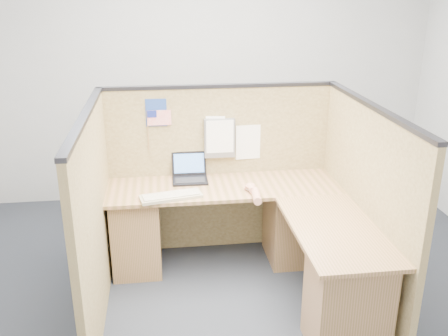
{
  "coord_description": "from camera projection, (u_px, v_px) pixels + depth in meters",
  "views": [
    {
      "loc": [
        -0.5,
        -3.19,
        2.33
      ],
      "look_at": [
        -0.02,
        0.5,
        0.95
      ],
      "focal_mm": 40.0,
      "sensor_mm": 36.0,
      "label": 1
    }
  ],
  "objects": [
    {
      "name": "paper_right",
      "position": [
        249.0,
        142.0,
        4.41
      ],
      "size": [
        0.24,
        0.02,
        0.31
      ],
      "primitive_type": "cube",
      "rotation": [
        0.0,
        0.0,
        0.08
      ],
      "color": "white",
      "rests_on": "cubicle_partitions"
    },
    {
      "name": "laptop",
      "position": [
        189.0,
        173.0,
        4.34
      ],
      "size": [
        0.3,
        0.29,
        0.22
      ],
      "rotation": [
        0.0,
        0.0,
        -0.02
      ],
      "color": "black",
      "rests_on": "l_desk"
    },
    {
      "name": "l_desk",
      "position": [
        253.0,
        242.0,
        3.98
      ],
      "size": [
        1.95,
        1.75,
        0.73
      ],
      "color": "brown",
      "rests_on": "floor"
    },
    {
      "name": "file_holder",
      "position": [
        220.0,
        138.0,
        4.34
      ],
      "size": [
        0.27,
        0.05,
        0.34
      ],
      "color": "slate",
      "rests_on": "cubicle_partitions"
    },
    {
      "name": "american_flag",
      "position": [
        157.0,
        119.0,
        4.22
      ],
      "size": [
        0.2,
        0.01,
        0.35
      ],
      "color": "olive",
      "rests_on": "cubicle_partitions"
    },
    {
      "name": "wall_back",
      "position": [
        205.0,
        75.0,
        5.44
      ],
      "size": [
        5.0,
        0.0,
        5.0
      ],
      "primitive_type": "plane",
      "rotation": [
        1.57,
        0.0,
        0.0
      ],
      "color": "#AAADAF",
      "rests_on": "floor"
    },
    {
      "name": "blue_poster",
      "position": [
        156.0,
        113.0,
        4.21
      ],
      "size": [
        0.18,
        0.01,
        0.24
      ],
      "primitive_type": "cube",
      "rotation": [
        0.0,
        0.0,
        -0.04
      ],
      "color": "navy",
      "rests_on": "cubicle_partitions"
    },
    {
      "name": "keyboard",
      "position": [
        171.0,
        196.0,
        3.96
      ],
      "size": [
        0.51,
        0.26,
        0.03
      ],
      "rotation": [
        0.0,
        0.0,
        0.2
      ],
      "color": "#9C9479",
      "rests_on": "l_desk"
    },
    {
      "name": "paper_left",
      "position": [
        213.0,
        131.0,
        4.34
      ],
      "size": [
        0.2,
        0.03,
        0.26
      ],
      "primitive_type": "cube",
      "rotation": [
        0.0,
        0.0,
        -0.13
      ],
      "color": "white",
      "rests_on": "cubicle_partitions"
    },
    {
      "name": "floor",
      "position": [
        235.0,
        307.0,
        3.83
      ],
      "size": [
        5.0,
        5.0,
        0.0
      ],
      "primitive_type": "plane",
      "color": "black",
      "rests_on": "ground"
    },
    {
      "name": "cubicle_partitions",
      "position": [
        228.0,
        193.0,
        3.96
      ],
      "size": [
        2.06,
        1.83,
        1.53
      ],
      "color": "brown",
      "rests_on": "floor"
    },
    {
      "name": "mouse",
      "position": [
        251.0,
        189.0,
        4.1
      ],
      "size": [
        0.11,
        0.09,
        0.04
      ],
      "primitive_type": "ellipsoid",
      "rotation": [
        0.0,
        0.0,
        -0.32
      ],
      "color": "#B3B3B8",
      "rests_on": "l_desk"
    },
    {
      "name": "hand_forearm",
      "position": [
        255.0,
        193.0,
        3.98
      ],
      "size": [
        0.1,
        0.35,
        0.07
      ],
      "color": "tan",
      "rests_on": "l_desk"
    }
  ]
}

